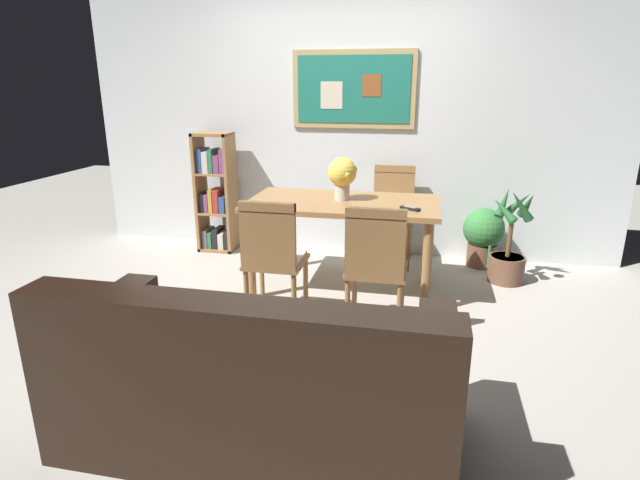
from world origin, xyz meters
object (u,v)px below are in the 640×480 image
(dining_chair_near_right, at_px, (376,260))
(tv_remote, at_px, (410,208))
(dining_chair_far_right, at_px, (393,207))
(dining_table, at_px, (343,213))
(flower_vase, at_px, (342,175))
(bookshelf, at_px, (216,195))
(potted_palm, at_px, (509,251))
(leather_couch, at_px, (254,385))
(potted_ivy, at_px, (483,235))
(dining_chair_near_left, at_px, (273,252))

(dining_chair_near_right, height_order, tv_remote, dining_chair_near_right)
(dining_chair_near_right, bearing_deg, dining_chair_far_right, 89.96)
(dining_table, height_order, dining_chair_near_right, dining_chair_near_right)
(flower_vase, bearing_deg, bookshelf, 152.14)
(dining_chair_far_right, xyz_separation_m, potted_palm, (1.02, -0.34, -0.26))
(dining_chair_far_right, distance_m, leather_couch, 2.78)
(dining_chair_far_right, relative_size, potted_palm, 1.08)
(dining_chair_far_right, distance_m, dining_chair_near_right, 1.53)
(potted_ivy, xyz_separation_m, tv_remote, (-0.65, -1.01, 0.46))
(potted_palm, distance_m, flower_vase, 1.59)
(dining_chair_near_left, xyz_separation_m, potted_ivy, (1.55, 1.55, -0.23))
(dining_table, xyz_separation_m, dining_chair_near_left, (-0.37, -0.73, -0.11))
(dining_chair_near_left, height_order, tv_remote, dining_chair_near_left)
(dining_chair_far_right, bearing_deg, flower_vase, -115.79)
(dining_chair_near_left, xyz_separation_m, leather_couch, (0.28, -1.22, -0.23))
(leather_couch, relative_size, potted_palm, 2.14)
(leather_couch, height_order, potted_palm, same)
(dining_chair_far_right, xyz_separation_m, dining_chair_near_right, (-0.00, -1.53, 0.00))
(tv_remote, bearing_deg, dining_chair_near_left, -149.02)
(potted_ivy, bearing_deg, dining_table, -145.15)
(dining_chair_near_left, xyz_separation_m, bookshelf, (-1.05, 1.51, 0.03))
(bookshelf, relative_size, tv_remote, 7.62)
(bookshelf, bearing_deg, dining_chair_far_right, 0.16)
(dining_chair_near_left, bearing_deg, potted_palm, 34.21)
(dining_chair_near_right, distance_m, bookshelf, 2.33)
(bookshelf, height_order, potted_ivy, bookshelf)
(dining_table, bearing_deg, dining_chair_near_left, -116.87)
(bookshelf, bearing_deg, dining_chair_near_left, -55.13)
(dining_chair_far_right, bearing_deg, tv_remote, -79.12)
(dining_table, xyz_separation_m, bookshelf, (-1.42, 0.78, -0.08))
(dining_chair_near_right, xyz_separation_m, flower_vase, (-0.36, 0.79, 0.42))
(leather_couch, bearing_deg, dining_chair_near_right, 70.26)
(bookshelf, distance_m, potted_ivy, 2.62)
(potted_palm, bearing_deg, dining_table, -161.85)
(tv_remote, bearing_deg, potted_palm, 37.44)
(dining_table, bearing_deg, tv_remote, -19.70)
(tv_remote, bearing_deg, dining_chair_far_right, 100.88)
(leather_couch, height_order, tv_remote, leather_couch)
(potted_ivy, distance_m, tv_remote, 1.29)
(dining_chair_near_right, distance_m, dining_chair_near_left, 0.71)
(dining_chair_far_right, height_order, tv_remote, dining_chair_far_right)
(flower_vase, bearing_deg, leather_couch, -92.09)
(dining_chair_near_right, height_order, leather_couch, dining_chair_near_right)
(potted_ivy, relative_size, flower_vase, 1.76)
(dining_table, xyz_separation_m, dining_chair_far_right, (0.34, 0.79, -0.11))
(flower_vase, bearing_deg, dining_chair_far_right, 64.21)
(dining_table, distance_m, dining_chair_far_right, 0.86)
(dining_table, xyz_separation_m, dining_chair_near_right, (0.34, -0.75, -0.11))
(tv_remote, bearing_deg, bookshelf, 153.57)
(leather_couch, relative_size, bookshelf, 1.51)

